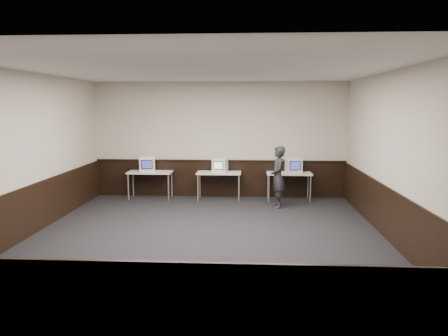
% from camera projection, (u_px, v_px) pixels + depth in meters
% --- Properties ---
extents(floor, '(8.00, 8.00, 0.00)m').
position_uv_depth(floor, '(206.00, 238.00, 8.43)').
color(floor, black).
rests_on(floor, ground).
extents(ceiling, '(8.00, 8.00, 0.00)m').
position_uv_depth(ceiling, '(205.00, 69.00, 7.98)').
color(ceiling, white).
rests_on(ceiling, back_wall).
extents(back_wall, '(7.00, 0.00, 7.00)m').
position_uv_depth(back_wall, '(220.00, 140.00, 12.16)').
color(back_wall, beige).
rests_on(back_wall, ground).
extents(front_wall, '(7.00, 0.00, 7.00)m').
position_uv_depth(front_wall, '(165.00, 203.00, 4.25)').
color(front_wall, beige).
rests_on(front_wall, ground).
extents(left_wall, '(0.00, 8.00, 8.00)m').
position_uv_depth(left_wall, '(25.00, 155.00, 8.40)').
color(left_wall, beige).
rests_on(left_wall, ground).
extents(right_wall, '(0.00, 8.00, 8.00)m').
position_uv_depth(right_wall, '(395.00, 158.00, 8.00)').
color(right_wall, beige).
rests_on(right_wall, ground).
extents(wainscot_back, '(6.98, 0.04, 1.00)m').
position_uv_depth(wainscot_back, '(220.00, 179.00, 12.29)').
color(wainscot_back, black).
rests_on(wainscot_back, back_wall).
extents(wainscot_front, '(6.98, 0.04, 1.00)m').
position_uv_depth(wainscot_front, '(167.00, 309.00, 4.43)').
color(wainscot_front, black).
rests_on(wainscot_front, front_wall).
extents(wainscot_left, '(0.04, 7.98, 1.00)m').
position_uv_depth(wainscot_left, '(30.00, 211.00, 8.56)').
color(wainscot_left, black).
rests_on(wainscot_left, left_wall).
extents(wainscot_right, '(0.04, 7.98, 1.00)m').
position_uv_depth(wainscot_right, '(391.00, 216.00, 8.16)').
color(wainscot_right, black).
rests_on(wainscot_right, right_wall).
extents(wainscot_rail, '(6.98, 0.06, 0.04)m').
position_uv_depth(wainscot_rail, '(220.00, 161.00, 12.20)').
color(wainscot_rail, black).
rests_on(wainscot_rail, wainscot_back).
extents(desk_left, '(1.20, 0.60, 0.75)m').
position_uv_depth(desk_left, '(150.00, 174.00, 12.00)').
color(desk_left, silver).
rests_on(desk_left, ground).
extents(desk_center, '(1.20, 0.60, 0.75)m').
position_uv_depth(desk_center, '(219.00, 175.00, 11.89)').
color(desk_center, silver).
rests_on(desk_center, ground).
extents(desk_right, '(1.20, 0.60, 0.75)m').
position_uv_depth(desk_right, '(289.00, 175.00, 11.78)').
color(desk_right, silver).
rests_on(desk_right, ground).
extents(emac_left, '(0.49, 0.50, 0.41)m').
position_uv_depth(emac_left, '(147.00, 164.00, 11.92)').
color(emac_left, white).
rests_on(emac_left, desk_left).
extents(emac_center, '(0.44, 0.45, 0.37)m').
position_uv_depth(emac_center, '(220.00, 165.00, 11.87)').
color(emac_center, white).
rests_on(emac_center, desk_center).
extents(emac_right, '(0.45, 0.47, 0.40)m').
position_uv_depth(emac_right, '(294.00, 165.00, 11.72)').
color(emac_right, white).
rests_on(emac_right, desk_right).
extents(person, '(0.41, 0.59, 1.55)m').
position_uv_depth(person, '(278.00, 177.00, 10.90)').
color(person, '#232429').
rests_on(person, ground).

